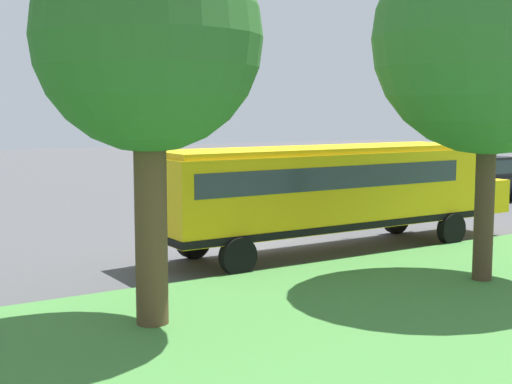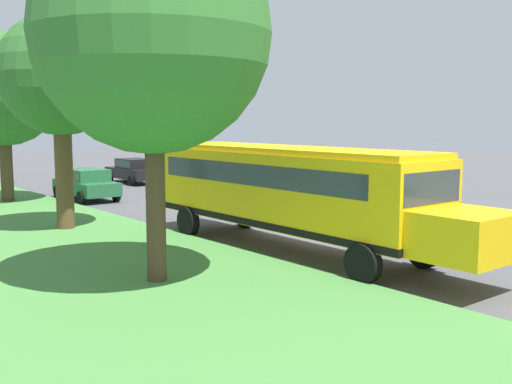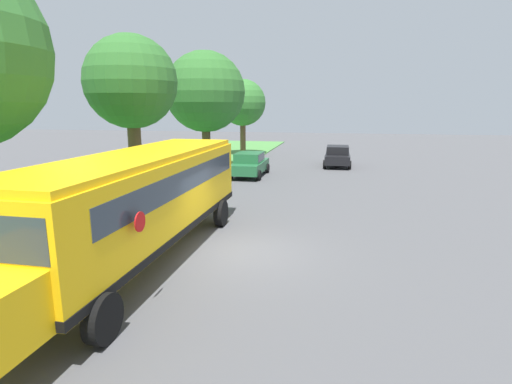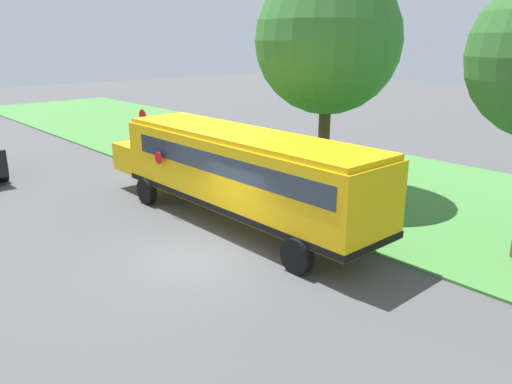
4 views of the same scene
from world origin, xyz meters
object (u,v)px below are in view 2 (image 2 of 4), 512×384
object	(u,v)px
car_black_middle	(133,169)
oak_tree_beside_bus	(144,34)
car_green_nearest	(86,182)
oak_tree_roadside_mid	(58,74)
school_bus	(293,188)

from	to	relation	value
car_black_middle	oak_tree_beside_bus	bearing A→B (deg)	-116.65
car_green_nearest	oak_tree_roadside_mid	size ratio (longest dim) A/B	0.57
school_bus	car_black_middle	world-z (taller)	school_bus
school_bus	car_green_nearest	xyz separation A→B (m)	(-0.11, 15.13, -1.05)
school_bus	car_green_nearest	distance (m)	15.17
oak_tree_beside_bus	oak_tree_roadside_mid	size ratio (longest dim) A/B	1.13
school_bus	car_green_nearest	world-z (taller)	school_bus
car_black_middle	oak_tree_beside_bus	world-z (taller)	oak_tree_beside_bus
school_bus	oak_tree_roadside_mid	xyz separation A→B (m)	(-4.24, 7.59, 3.66)
school_bus	oak_tree_beside_bus	xyz separation A→B (m)	(-5.32, -0.64, 4.04)
school_bus	oak_tree_roadside_mid	size ratio (longest dim) A/B	1.60
car_green_nearest	oak_tree_beside_bus	distance (m)	17.38
oak_tree_roadside_mid	oak_tree_beside_bus	bearing A→B (deg)	-97.44
car_green_nearest	car_black_middle	xyz separation A→B (m)	(5.60, 5.75, 0.00)
oak_tree_beside_bus	car_green_nearest	bearing A→B (deg)	71.74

